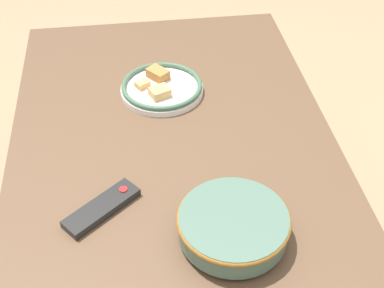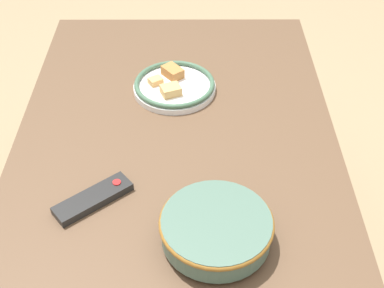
{
  "view_description": "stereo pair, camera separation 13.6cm",
  "coord_description": "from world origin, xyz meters",
  "views": [
    {
      "loc": [
        -0.94,
        0.1,
        1.64
      ],
      "look_at": [
        0.07,
        -0.04,
        0.74
      ],
      "focal_mm": 50.0,
      "sensor_mm": 36.0,
      "label": 1
    },
    {
      "loc": [
        -0.95,
        -0.04,
        1.64
      ],
      "look_at": [
        0.07,
        -0.04,
        0.74
      ],
      "focal_mm": 50.0,
      "sensor_mm": 36.0,
      "label": 2
    }
  ],
  "objects": [
    {
      "name": "dining_table",
      "position": [
        0.0,
        0.0,
        0.63
      ],
      "size": [
        1.58,
        0.86,
        0.71
      ],
      "color": "brown",
      "rests_on": "ground_plane"
    },
    {
      "name": "food_plate",
      "position": [
        0.35,
        0.01,
        0.72
      ],
      "size": [
        0.24,
        0.24,
        0.05
      ],
      "color": "white",
      "rests_on": "dining_table"
    },
    {
      "name": "tv_remote",
      "position": [
        -0.09,
        0.19,
        0.72
      ],
      "size": [
        0.16,
        0.18,
        0.02
      ],
      "rotation": [
        0.0,
        0.0,
        3.82
      ],
      "color": "black",
      "rests_on": "dining_table"
    },
    {
      "name": "noodle_bowl",
      "position": [
        -0.21,
        -0.09,
        0.75
      ],
      "size": [
        0.25,
        0.25,
        0.07
      ],
      "color": "#4C6B5B",
      "rests_on": "dining_table"
    }
  ]
}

